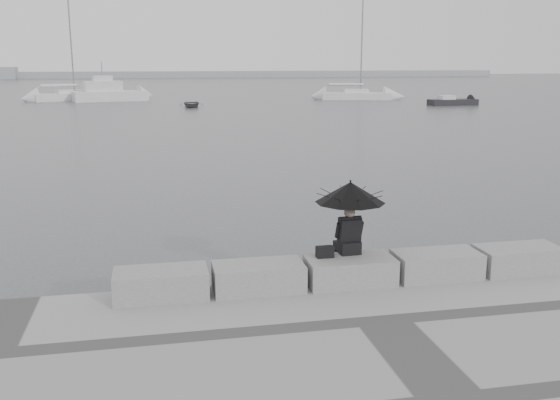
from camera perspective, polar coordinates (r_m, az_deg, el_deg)
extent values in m
plane|color=#414345|center=(12.20, 5.68, -9.12)|extent=(360.00, 360.00, 0.00)
cube|color=slate|center=(11.01, -10.82, -7.56)|extent=(1.60, 0.80, 0.50)
cube|color=slate|center=(11.15, -1.99, -7.08)|extent=(1.60, 0.80, 0.50)
cube|color=slate|center=(11.53, 6.42, -6.47)|extent=(1.60, 0.80, 0.50)
cube|color=slate|center=(12.15, 14.12, -5.79)|extent=(1.60, 0.80, 0.50)
cube|color=slate|center=(12.96, 20.94, -5.09)|extent=(1.60, 0.80, 0.50)
sphere|color=#726056|center=(11.54, 6.38, -1.12)|extent=(0.21, 0.21, 0.21)
cylinder|color=black|center=(11.51, 6.40, -0.79)|extent=(0.02, 0.02, 1.00)
cone|color=black|center=(11.45, 6.44, 0.71)|extent=(1.30, 1.30, 0.38)
sphere|color=black|center=(11.40, 6.47, 1.75)|extent=(0.04, 0.04, 0.04)
cube|color=black|center=(11.42, 4.12, -4.75)|extent=(0.31, 0.18, 0.20)
cube|color=#999B9E|center=(165.87, -10.56, 11.21)|extent=(180.00, 6.00, 1.60)
cube|color=white|center=(75.37, -18.61, 8.88)|extent=(8.24, 5.03, 0.90)
cube|color=white|center=(75.34, -18.65, 9.33)|extent=(3.15, 2.47, 0.50)
cylinder|color=gray|center=(75.29, -18.97, 13.77)|extent=(0.16, 0.16, 12.00)
cylinder|color=gray|center=(75.32, -18.68, 9.83)|extent=(4.19, 1.66, 0.10)
cube|color=white|center=(73.82, 6.97, 9.37)|extent=(8.21, 4.00, 0.90)
cube|color=white|center=(73.79, 6.98, 9.84)|extent=(3.03, 2.14, 0.50)
cylinder|color=gray|center=(73.74, 7.11, 14.38)|extent=(0.16, 0.16, 12.00)
cylinder|color=gray|center=(73.76, 7.00, 10.34)|extent=(4.36, 1.03, 0.10)
cube|color=white|center=(73.12, -15.22, 9.12)|extent=(8.44, 4.67, 1.20)
cube|color=white|center=(73.07, -15.27, 9.98)|extent=(4.41, 3.11, 1.20)
cube|color=white|center=(73.04, -15.31, 10.68)|extent=(2.33, 2.04, 0.60)
cylinder|color=gray|center=(73.02, -15.37, 11.54)|extent=(0.08, 0.08, 1.60)
cube|color=black|center=(66.55, 15.51, 8.57)|extent=(5.11, 1.92, 0.70)
cube|color=white|center=(66.52, 15.54, 9.00)|extent=(1.58, 1.29, 0.50)
imported|color=slate|center=(62.05, -8.11, 8.68)|extent=(3.60, 1.74, 0.59)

